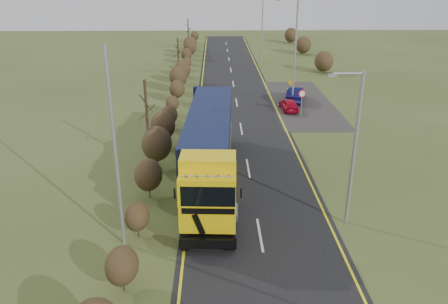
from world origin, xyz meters
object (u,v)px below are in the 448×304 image
at_px(streetlight_near, 353,145).
at_px(car_blue_sedan, 295,94).
at_px(speed_sign, 302,98).
at_px(car_red_hatchback, 289,105).
at_px(lorry, 210,146).

bearing_deg(streetlight_near, car_blue_sedan, 86.50).
relative_size(car_blue_sedan, speed_sign, 1.82).
bearing_deg(car_blue_sedan, car_red_hatchback, 82.87).
relative_size(streetlight_near, speed_sign, 3.19).
distance_m(car_blue_sedan, speed_sign, 5.19).
xyz_separation_m(streetlight_near, speed_sign, (1.09, 18.15, -2.60)).
relative_size(car_red_hatchback, car_blue_sedan, 0.75).
xyz_separation_m(lorry, car_blue_sedan, (8.47, 18.36, -1.72)).
bearing_deg(speed_sign, car_red_hatchback, 112.04).
height_order(car_red_hatchback, streetlight_near, streetlight_near).
height_order(streetlight_near, speed_sign, streetlight_near).
relative_size(lorry, car_blue_sedan, 3.45).
distance_m(lorry, car_blue_sedan, 20.29).
xyz_separation_m(car_red_hatchback, car_blue_sedan, (1.13, 3.10, 0.17)).
height_order(lorry, streetlight_near, streetlight_near).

